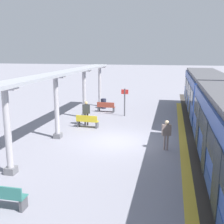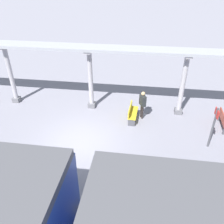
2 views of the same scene
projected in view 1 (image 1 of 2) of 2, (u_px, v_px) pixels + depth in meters
ground_plane at (116, 141)px, 16.14m from camera, size 176.00×176.00×0.00m
tactile_edge_strip at (183, 146)px, 15.38m from camera, size 0.44×26.00×0.01m
trackbed at (218, 148)px, 15.01m from camera, size 3.20×38.00×0.01m
train_near_carriage at (205, 93)px, 21.95m from camera, size 2.65×11.73×3.48m
canopy_pillar_nearest at (100, 86)px, 25.98m from camera, size 1.10×0.44×3.71m
canopy_pillar_second at (84, 94)px, 21.44m from camera, size 1.10×0.44×3.71m
canopy_pillar_third at (57, 107)px, 16.33m from camera, size 1.10×0.44×3.71m
canopy_pillar_fourth at (8, 131)px, 11.49m from camera, size 1.10×0.44×3.71m
canopy_beam at (56, 74)px, 16.02m from camera, size 1.20×20.78×0.16m
bench_near_end at (87, 121)px, 18.91m from camera, size 1.52×0.53×0.86m
bench_mid_platform at (3, 196)px, 9.18m from camera, size 1.50×0.45×0.86m
bench_far_end at (106, 107)px, 23.72m from camera, size 1.52×0.52×0.86m
trash_bin at (103, 104)px, 25.24m from camera, size 0.48×0.48×0.88m
platform_info_sign at (125, 100)px, 22.09m from camera, size 0.56×0.10×2.20m
passenger_waiting_near_edge at (166, 132)px, 14.52m from camera, size 0.51×0.34×1.61m
passenger_by_the_benches at (86, 110)px, 19.36m from camera, size 0.54×0.42×1.71m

